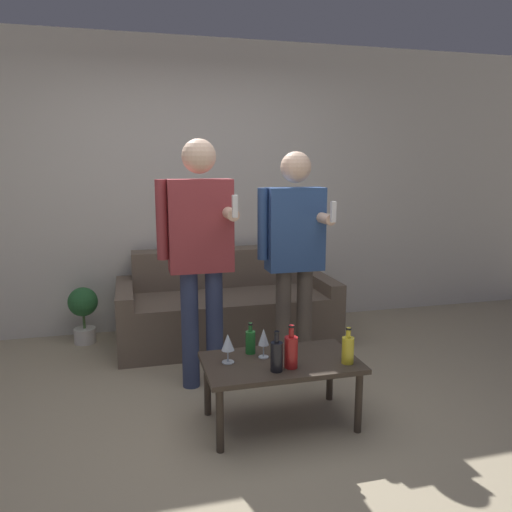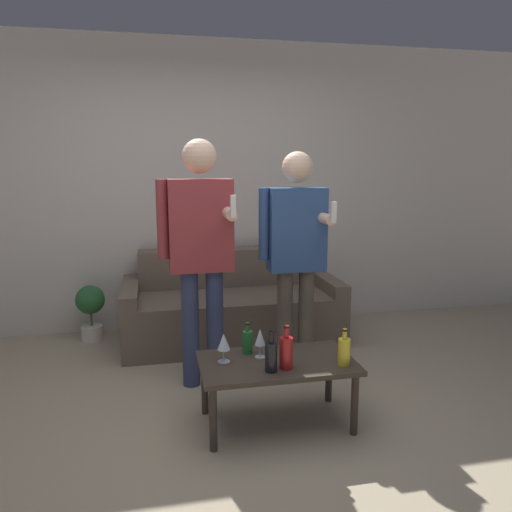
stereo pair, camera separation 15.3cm
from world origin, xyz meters
The scene contains 13 objects.
ground_plane centered at (0.00, 0.00, 0.00)m, with size 16.00×16.00×0.00m, color tan.
wall_back centered at (0.00, 2.10, 1.35)m, with size 8.00×0.06×2.70m.
couch centered at (0.25, 1.62, 0.29)m, with size 1.90×0.87×0.79m.
coffee_table centered at (0.28, 0.05, 0.36)m, with size 0.93×0.53×0.41m.
bottle_orange centered at (0.31, -0.07, 0.51)m, with size 0.08×0.08×0.26m.
bottle_green centered at (0.21, -0.09, 0.50)m, with size 0.07×0.07×0.24m.
bottle_dark centered at (0.13, 0.21, 0.49)m, with size 0.06×0.06×0.20m.
bottle_yellow centered at (0.65, -0.09, 0.49)m, with size 0.07×0.07×0.22m.
wine_glass_near centered at (-0.03, 0.10, 0.53)m, with size 0.08×0.08×0.18m.
wine_glass_far centered at (0.19, 0.12, 0.53)m, with size 0.07×0.07×0.18m.
person_standing_left centered at (-0.10, 0.70, 1.03)m, with size 0.51×0.44×1.74m.
person_standing_right centered at (0.60, 0.75, 0.98)m, with size 0.49×0.43×1.66m.
potted_plant centered at (-0.99, 1.82, 0.31)m, with size 0.26×0.26×0.50m.
Camera 2 is at (-0.43, -2.69, 1.58)m, focal length 35.00 mm.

